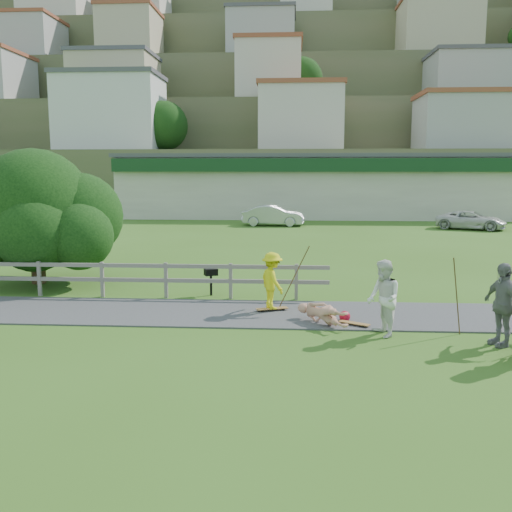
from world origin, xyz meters
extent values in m
plane|color=#3A631C|center=(0.00, 0.00, 0.00)|extent=(260.00, 260.00, 0.00)
cube|color=#39393B|center=(0.00, 1.50, 0.02)|extent=(34.00, 3.00, 0.04)
cube|color=#69655D|center=(-6.00, 3.30, 0.55)|extent=(0.10, 0.10, 1.10)
cube|color=#69655D|center=(-4.00, 3.30, 0.55)|extent=(0.10, 0.10, 1.10)
cube|color=#69655D|center=(-2.00, 3.30, 0.55)|extent=(0.10, 0.10, 1.10)
cube|color=#69655D|center=(0.00, 3.30, 0.55)|extent=(0.10, 0.10, 1.10)
cube|color=#69655D|center=(2.00, 3.30, 0.55)|extent=(0.10, 0.10, 1.10)
cube|color=#69655D|center=(-4.50, 3.30, 1.00)|extent=(15.00, 0.08, 0.12)
cube|color=#69655D|center=(-4.50, 3.30, 0.55)|extent=(15.00, 0.08, 0.12)
cube|color=#B9B0A3|center=(4.00, 35.00, 2.40)|extent=(32.00, 10.00, 4.80)
cube|color=#153A1C|center=(4.00, 29.80, 4.20)|extent=(32.00, 0.60, 1.00)
cube|color=#4C4B50|center=(4.00, 35.00, 4.95)|extent=(32.50, 10.50, 0.30)
cube|color=#4B5834|center=(0.00, 55.00, 3.00)|extent=(220.00, 14.00, 6.00)
cube|color=beige|center=(0.00, 55.00, 9.50)|extent=(10.00, 9.00, 7.00)
cube|color=#4C4B50|center=(0.00, 55.00, 13.25)|extent=(10.40, 9.40, 0.50)
cube|color=#4B5834|center=(0.00, 68.00, 6.50)|extent=(220.00, 14.00, 13.00)
cube|color=beige|center=(0.00, 68.00, 16.50)|extent=(10.00, 9.00, 7.00)
cube|color=#4C4B50|center=(0.00, 68.00, 20.25)|extent=(10.40, 9.40, 0.50)
cube|color=#4B5834|center=(0.00, 81.00, 10.50)|extent=(220.00, 14.00, 21.00)
cube|color=beige|center=(0.00, 81.00, 24.50)|extent=(10.00, 9.00, 7.00)
cube|color=#4C4B50|center=(0.00, 81.00, 28.25)|extent=(10.40, 9.40, 0.50)
cube|color=#4B5834|center=(0.00, 94.00, 15.00)|extent=(220.00, 14.00, 30.00)
cube|color=beige|center=(0.00, 94.00, 33.50)|extent=(10.00, 9.00, 7.00)
cube|color=#4B5834|center=(0.00, 108.00, 20.00)|extent=(220.00, 14.00, 40.00)
imported|color=yellow|center=(1.32, 1.77, 0.79)|extent=(1.01, 1.18, 1.58)
imported|color=tan|center=(2.65, 0.51, 0.30)|extent=(1.51, 1.33, 0.59)
imported|color=white|center=(4.03, -0.36, 0.92)|extent=(0.89, 1.03, 1.83)
imported|color=slate|center=(6.57, -0.93, 0.95)|extent=(0.81, 1.20, 1.89)
imported|color=#B5B6BD|center=(0.51, 25.84, 0.71)|extent=(4.38, 1.79, 1.41)
imported|color=silver|center=(13.48, 24.24, 0.61)|extent=(4.80, 3.47, 1.21)
sphere|color=#B00E28|center=(3.25, 0.86, 0.15)|extent=(0.29, 0.29, 0.29)
cylinder|color=#523921|center=(1.92, 2.17, 1.00)|extent=(0.03, 0.03, 2.00)
cylinder|color=#523921|center=(5.80, -0.10, 0.94)|extent=(0.03, 0.03, 1.88)
camera|label=1|loc=(1.88, -13.67, 3.96)|focal=40.00mm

